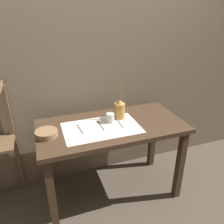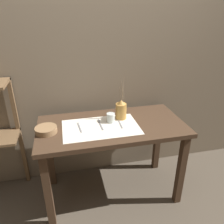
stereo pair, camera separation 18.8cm
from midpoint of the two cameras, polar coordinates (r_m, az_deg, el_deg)
The scene contains 10 objects.
ground_plane at distance 2.40m, azimuth -2.44°, elevation -19.96°, with size 12.00×12.00×0.00m, color brown.
stone_wall_back at distance 2.18m, azimuth -6.45°, elevation 11.65°, with size 7.00×0.06×2.40m.
wooden_table at distance 1.99m, azimuth -2.78°, elevation -6.19°, with size 1.30×0.65×0.78m.
linen_cloth at distance 1.88m, azimuth -5.61°, elevation -4.17°, with size 0.65×0.40×0.00m.
pitcher_with_flowers at distance 2.00m, azimuth -0.68°, elevation 0.55°, with size 0.10×0.10×0.40m.
wooden_bowl at distance 1.85m, azimuth -19.60°, elevation -5.39°, with size 0.18×0.18×0.05m.
glass_tumbler_near at distance 1.95m, azimuth -3.11°, elevation -1.57°, with size 0.07×0.07×0.08m.
fork_inner at distance 1.88m, azimuth -11.17°, elevation -4.47°, with size 0.03×0.18×0.00m.
spoon_outer at distance 1.95m, azimuth -6.15°, elevation -2.92°, with size 0.02×0.19×0.02m.
spoon_inner at distance 1.99m, azimuth -1.14°, elevation -2.22°, with size 0.03×0.19×0.02m.
Camera 1 is at (-0.57, -1.61, 1.69)m, focal length 35.00 mm.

